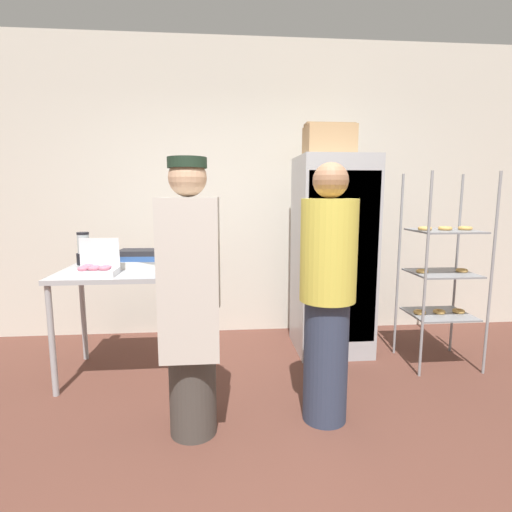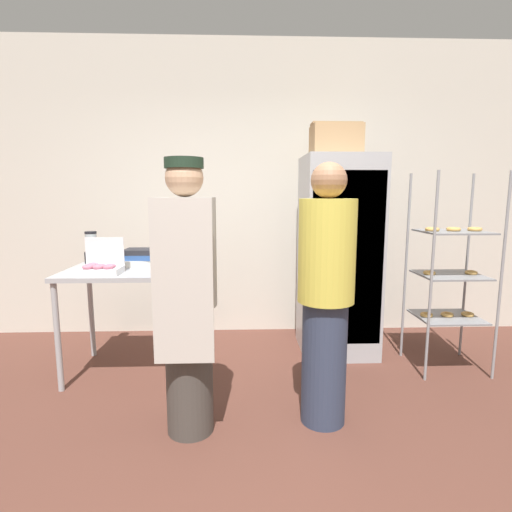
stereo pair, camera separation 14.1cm
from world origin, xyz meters
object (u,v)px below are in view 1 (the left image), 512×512
(cardboard_storage_box, at_px, (329,141))
(person_customer, at_px, (327,294))
(person_baker, at_px, (190,296))
(refrigerator, at_px, (332,255))
(binder_stack, at_px, (140,258))
(baking_rack, at_px, (442,272))
(donut_box, at_px, (96,269))
(blender_pitcher, at_px, (84,250))

(cardboard_storage_box, xyz_separation_m, person_customer, (-0.34, -1.29, -1.11))
(cardboard_storage_box, distance_m, person_customer, 1.73)
(cardboard_storage_box, height_order, person_baker, cardboard_storage_box)
(person_baker, bearing_deg, cardboard_storage_box, 49.24)
(refrigerator, height_order, binder_stack, refrigerator)
(baking_rack, height_order, donut_box, baking_rack)
(binder_stack, xyz_separation_m, person_baker, (0.49, -1.01, -0.07))
(cardboard_storage_box, height_order, person_customer, cardboard_storage_box)
(blender_pitcher, height_order, cardboard_storage_box, cardboard_storage_box)
(refrigerator, relative_size, donut_box, 6.03)
(baking_rack, distance_m, donut_box, 2.80)
(refrigerator, xyz_separation_m, person_baker, (-1.22, -1.28, -0.03))
(donut_box, bearing_deg, blender_pitcher, 116.13)
(binder_stack, distance_m, cardboard_storage_box, 1.98)
(cardboard_storage_box, bearing_deg, baking_rack, -30.18)
(baking_rack, distance_m, binder_stack, 2.55)
(blender_pitcher, height_order, person_baker, person_baker)
(baking_rack, distance_m, person_baker, 2.23)
(donut_box, relative_size, person_baker, 0.18)
(binder_stack, bearing_deg, refrigerator, 9.02)
(baking_rack, bearing_deg, blender_pitcher, 174.16)
(binder_stack, bearing_deg, person_customer, -34.80)
(refrigerator, bearing_deg, baking_rack, -26.19)
(person_baker, distance_m, person_customer, 0.85)
(baking_rack, bearing_deg, refrigerator, 153.81)
(refrigerator, relative_size, blender_pitcher, 6.52)
(baking_rack, xyz_separation_m, blender_pitcher, (-3.04, 0.31, 0.18))
(refrigerator, distance_m, blender_pitcher, 2.20)
(baking_rack, relative_size, cardboard_storage_box, 3.68)
(baking_rack, height_order, blender_pitcher, baking_rack)
(binder_stack, relative_size, person_customer, 0.20)
(binder_stack, xyz_separation_m, person_customer, (1.33, -0.93, -0.10))
(refrigerator, bearing_deg, donut_box, -162.92)
(refrigerator, xyz_separation_m, baking_rack, (0.84, -0.41, -0.09))
(cardboard_storage_box, bearing_deg, person_baker, -130.76)
(blender_pitcher, bearing_deg, donut_box, -63.87)
(donut_box, bearing_deg, baking_rack, 3.83)
(cardboard_storage_box, bearing_deg, person_customer, -104.56)
(donut_box, relative_size, binder_stack, 0.90)
(donut_box, distance_m, binder_stack, 0.42)
(baking_rack, xyz_separation_m, cardboard_storage_box, (-0.87, 0.51, 1.14))
(donut_box, relative_size, cardboard_storage_box, 0.67)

